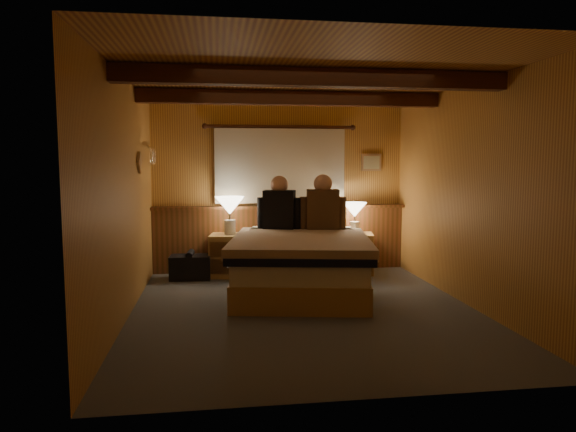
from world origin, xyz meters
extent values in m
plane|color=#4A4F58|center=(0.00, 0.00, 0.00)|extent=(4.20, 4.20, 0.00)
plane|color=gold|center=(0.00, 0.00, 2.40)|extent=(4.20, 4.20, 0.00)
plane|color=gold|center=(0.00, 2.10, 1.20)|extent=(3.60, 0.00, 3.60)
plane|color=gold|center=(-1.80, 0.00, 1.20)|extent=(0.00, 4.20, 4.20)
plane|color=gold|center=(1.80, 0.00, 1.20)|extent=(0.00, 4.20, 4.20)
plane|color=gold|center=(0.00, -2.10, 1.20)|extent=(3.60, 0.00, 3.60)
cube|color=brown|center=(0.00, 2.04, 0.45)|extent=(3.60, 0.12, 0.90)
cube|color=brown|center=(0.00, 1.98, 0.92)|extent=(3.60, 0.22, 0.04)
cylinder|color=#442111|center=(0.00, 2.02, 2.05)|extent=(2.10, 0.05, 0.05)
sphere|color=#442111|center=(-1.05, 2.02, 2.05)|extent=(0.08, 0.08, 0.08)
sphere|color=#442111|center=(1.05, 2.02, 2.05)|extent=(0.08, 0.08, 0.08)
cube|color=beige|center=(0.00, 2.03, 1.50)|extent=(1.85, 0.08, 1.05)
cube|color=#442111|center=(0.00, -0.60, 2.31)|extent=(3.60, 0.15, 0.16)
cube|color=#442111|center=(0.00, 0.90, 2.31)|extent=(3.60, 0.15, 0.16)
cylinder|color=white|center=(-1.74, 1.60, 1.75)|extent=(0.03, 0.55, 0.03)
torus|color=white|center=(-1.71, 1.45, 1.63)|extent=(0.01, 0.21, 0.21)
torus|color=white|center=(-1.71, 1.68, 1.63)|extent=(0.01, 0.21, 0.21)
cube|color=tan|center=(1.35, 2.08, 1.55)|extent=(0.30, 0.03, 0.25)
cube|color=#EFE2C5|center=(1.35, 2.06, 1.55)|extent=(0.24, 0.01, 0.19)
cube|color=#B6834D|center=(0.08, 0.71, 0.15)|extent=(1.79, 2.18, 0.29)
cube|color=white|center=(0.08, 0.71, 0.41)|extent=(1.74, 2.14, 0.23)
cube|color=black|center=(0.04, 0.47, 0.56)|extent=(1.78, 1.81, 0.08)
cube|color=#E09C9A|center=(0.06, 0.59, 0.63)|extent=(1.85, 2.01, 0.12)
cube|color=white|center=(-0.15, 1.53, 0.61)|extent=(0.64, 0.43, 0.16)
cube|color=white|center=(0.58, 1.40, 0.61)|extent=(0.64, 0.43, 0.16)
cube|color=#B6834D|center=(-0.73, 1.74, 0.29)|extent=(0.58, 0.54, 0.58)
cube|color=brown|center=(-0.76, 1.52, 0.40)|extent=(0.47, 0.09, 0.20)
cube|color=brown|center=(-0.76, 1.52, 0.17)|extent=(0.47, 0.09, 0.20)
cylinder|color=white|center=(-0.76, 1.52, 0.40)|extent=(0.03, 0.03, 0.03)
cylinder|color=white|center=(-0.76, 1.52, 0.17)|extent=(0.03, 0.03, 0.03)
cube|color=#B6834D|center=(1.01, 1.70, 0.28)|extent=(0.59, 0.55, 0.56)
cube|color=brown|center=(0.96, 1.48, 0.39)|extent=(0.45, 0.11, 0.20)
cube|color=brown|center=(0.96, 1.48, 0.17)|extent=(0.45, 0.11, 0.20)
cylinder|color=white|center=(0.96, 1.48, 0.39)|extent=(0.04, 0.04, 0.03)
cylinder|color=white|center=(0.96, 1.48, 0.17)|extent=(0.04, 0.04, 0.03)
cylinder|color=silver|center=(-0.73, 1.73, 0.67)|extent=(0.15, 0.15, 0.20)
cylinder|color=white|center=(-0.73, 1.73, 0.81)|extent=(0.03, 0.03, 0.11)
cone|color=#F6E5C0|center=(-0.73, 1.73, 0.97)|extent=(0.40, 0.40, 0.24)
cylinder|color=silver|center=(1.01, 1.72, 0.64)|extent=(0.13, 0.13, 0.17)
cylinder|color=white|center=(1.01, 1.72, 0.75)|extent=(0.02, 0.02, 0.09)
cone|color=#F6E5C0|center=(1.01, 1.72, 0.89)|extent=(0.33, 0.33, 0.20)
cube|color=black|center=(-0.09, 1.43, 0.92)|extent=(0.45, 0.34, 0.53)
cylinder|color=black|center=(-0.31, 1.50, 0.88)|extent=(0.13, 0.13, 0.42)
cylinder|color=black|center=(0.14, 1.36, 0.88)|extent=(0.13, 0.13, 0.42)
sphere|color=tan|center=(-0.09, 1.43, 1.26)|extent=(0.23, 0.23, 0.23)
cube|color=#4C341E|center=(0.47, 1.32, 0.93)|extent=(0.44, 0.29, 0.55)
cylinder|color=#4C341E|center=(0.23, 1.35, 0.88)|extent=(0.13, 0.13, 0.44)
cylinder|color=#4C341E|center=(0.71, 1.29, 0.88)|extent=(0.13, 0.13, 0.44)
sphere|color=tan|center=(0.47, 1.32, 1.28)|extent=(0.24, 0.24, 0.24)
cube|color=black|center=(-1.26, 1.62, 0.16)|extent=(0.55, 0.35, 0.32)
cylinder|color=black|center=(-1.26, 1.62, 0.34)|extent=(0.10, 0.32, 0.08)
camera|label=1|loc=(-0.90, -5.23, 1.55)|focal=32.00mm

